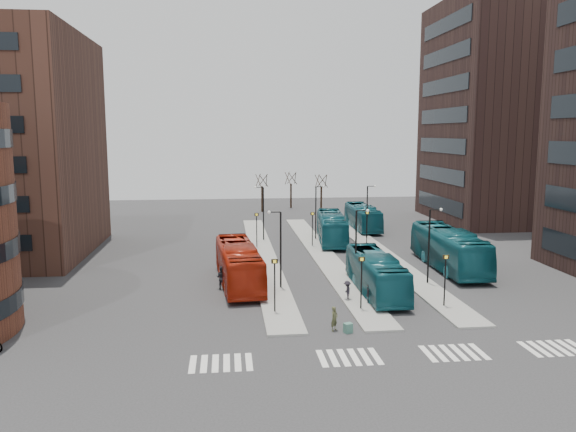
{
  "coord_description": "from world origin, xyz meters",
  "views": [
    {
      "loc": [
        -7.58,
        -24.79,
        12.22
      ],
      "look_at": [
        -2.21,
        23.53,
        5.0
      ],
      "focal_mm": 35.0,
      "sensor_mm": 36.0,
      "label": 1
    }
  ],
  "objects": [
    {
      "name": "ground",
      "position": [
        0.0,
        0.0,
        0.0
      ],
      "size": [
        160.0,
        160.0,
        0.0
      ],
      "primitive_type": "plane",
      "color": "#2A2A2D",
      "rests_on": "ground"
    },
    {
      "name": "island_left",
      "position": [
        -4.0,
        30.0,
        0.07
      ],
      "size": [
        2.5,
        45.0,
        0.15
      ],
      "primitive_type": "cube",
      "color": "gray",
      "rests_on": "ground"
    },
    {
      "name": "island_mid",
      "position": [
        2.0,
        30.0,
        0.07
      ],
      "size": [
        2.5,
        45.0,
        0.15
      ],
      "primitive_type": "cube",
      "color": "gray",
      "rests_on": "ground"
    },
    {
      "name": "island_right",
      "position": [
        8.0,
        30.0,
        0.07
      ],
      "size": [
        2.5,
        45.0,
        0.15
      ],
      "primitive_type": "cube",
      "color": "gray",
      "rests_on": "ground"
    },
    {
      "name": "suitcase",
      "position": [
        -0.23,
        7.77,
        0.31
      ],
      "size": [
        0.6,
        0.54,
        0.61
      ],
      "primitive_type": "cube",
      "rotation": [
        0.0,
        0.0,
        0.38
      ],
      "color": "navy",
      "rests_on": "ground"
    },
    {
      "name": "red_bus",
      "position": [
        -6.67,
        19.73,
        1.69
      ],
      "size": [
        3.85,
        12.34,
        3.38
      ],
      "primitive_type": "imported",
      "rotation": [
        0.0,
        0.0,
        0.08
      ],
      "color": "#A4200C",
      "rests_on": "ground"
    },
    {
      "name": "teal_bus_a",
      "position": [
        3.77,
        16.18,
        1.53
      ],
      "size": [
        2.78,
        11.06,
        3.07
      ],
      "primitive_type": "imported",
      "rotation": [
        0.0,
        0.0,
        -0.02
      ],
      "color": "#12505B",
      "rests_on": "ground"
    },
    {
      "name": "teal_bus_b",
      "position": [
        4.17,
        36.46,
        1.65
      ],
      "size": [
        4.11,
        12.08,
        3.3
      ],
      "primitive_type": "imported",
      "rotation": [
        0.0,
        0.0,
        -0.12
      ],
      "color": "#13525F",
      "rests_on": "ground"
    },
    {
      "name": "teal_bus_c",
      "position": [
        12.4,
        23.1,
        1.83
      ],
      "size": [
        3.49,
        13.25,
        3.66
      ],
      "primitive_type": "imported",
      "rotation": [
        0.0,
        0.0,
        -0.03
      ],
      "color": "#12525D",
      "rests_on": "ground"
    },
    {
      "name": "teal_bus_d",
      "position": [
        9.75,
        44.61,
        1.55
      ],
      "size": [
        2.8,
        11.19,
        3.11
      ],
      "primitive_type": "imported",
      "rotation": [
        0.0,
        0.0,
        -0.02
      ],
      "color": "#13515F",
      "rests_on": "ground"
    },
    {
      "name": "traveller",
      "position": [
        -1.0,
        8.25,
        0.77
      ],
      "size": [
        0.66,
        0.66,
        1.55
      ],
      "primitive_type": "imported",
      "rotation": [
        0.0,
        0.0,
        0.78
      ],
      "color": "#45472B",
      "rests_on": "ground"
    },
    {
      "name": "commuter_a",
      "position": [
        -8.03,
        18.5,
        0.93
      ],
      "size": [
        1.11,
        1.0,
        1.86
      ],
      "primitive_type": "imported",
      "rotation": [
        0.0,
        0.0,
        2.74
      ],
      "color": "black",
      "rests_on": "ground"
    },
    {
      "name": "commuter_b",
      "position": [
        2.49,
        13.26,
        0.76
      ],
      "size": [
        0.6,
        0.96,
        1.53
      ],
      "primitive_type": "imported",
      "rotation": [
        0.0,
        0.0,
        1.29
      ],
      "color": "black",
      "rests_on": "ground"
    },
    {
      "name": "commuter_c",
      "position": [
        1.14,
        14.32,
        0.75
      ],
      "size": [
        0.63,
        1.01,
        1.5
      ],
      "primitive_type": "imported",
      "rotation": [
        0.0,
        0.0,
        4.64
      ],
      "color": "black",
      "rests_on": "ground"
    },
    {
      "name": "crosswalk_stripes",
      "position": [
        1.75,
        4.0,
        0.01
      ],
      "size": [
        22.35,
        2.4,
        0.01
      ],
      "color": "silver",
      "rests_on": "ground"
    },
    {
      "name": "tower_far",
      "position": [
        31.98,
        50.0,
        15.0
      ],
      "size": [
        20.12,
        20.0,
        30.0
      ],
      "color": "#301E1A",
      "rests_on": "ground"
    },
    {
      "name": "sign_poles",
      "position": [
        1.6,
        23.0,
        2.41
      ],
      "size": [
        12.45,
        22.12,
        3.65
      ],
      "color": "black",
      "rests_on": "ground"
    },
    {
      "name": "lamp_posts",
      "position": [
        2.64,
        28.0,
        3.58
      ],
      "size": [
        14.04,
        20.24,
        6.12
      ],
      "color": "black",
      "rests_on": "ground"
    },
    {
      "name": "bare_trees",
      "position": [
        2.67,
        62.67,
        2.72
      ],
      "size": [
        10.97,
        8.14,
        5.9
      ],
      "color": "black",
      "rests_on": "ground"
    }
  ]
}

